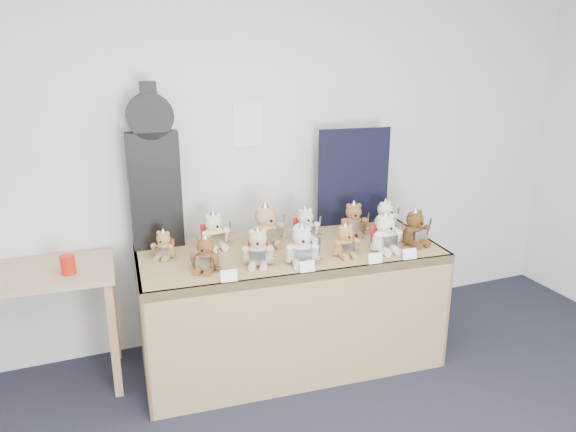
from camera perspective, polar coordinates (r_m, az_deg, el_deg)
name	(u,v)px	position (r m, az deg, el deg)	size (l,w,h in m)	color
room_shell	(248,125)	(3.99, -4.09, 9.19)	(6.00, 6.00, 6.00)	white
display_table	(293,278)	(3.71, 0.56, -6.34)	(2.04, 0.97, 0.83)	olive
side_table	(33,291)	(3.80, -24.48, -6.95)	(1.01, 0.61, 0.81)	#977B51
guitar_case	(154,169)	(3.72, -13.48, 4.64)	(0.33, 0.10, 1.08)	black
navy_board	(354,177)	(4.15, 6.68, 3.94)	(0.54, 0.02, 0.72)	black
red_cup	(68,265)	(3.61, -21.45, -4.63)	(0.09, 0.09, 0.12)	red
teddy_front_far_left	(206,255)	(3.38, -8.38, -3.98)	(0.20, 0.20, 0.25)	brown
teddy_front_left	(258,249)	(3.43, -3.08, -3.37)	(0.22, 0.21, 0.27)	tan
teddy_front_centre	(302,247)	(3.44, 1.43, -3.17)	(0.23, 0.21, 0.28)	beige
teddy_front_right	(345,242)	(3.59, 5.86, -2.63)	(0.19, 0.15, 0.24)	#A4733E
teddy_front_far_right	(385,234)	(3.71, 9.85, -1.84)	(0.23, 0.19, 0.29)	silver
teddy_front_end	(415,229)	(3.86, 12.77, -1.32)	(0.23, 0.19, 0.27)	#4E341B
teddy_back_left	(214,232)	(3.74, -7.53, -1.65)	(0.23, 0.20, 0.27)	beige
teddy_back_centre_left	(266,228)	(3.74, -2.26, -1.19)	(0.27, 0.24, 0.32)	tan
teddy_back_centre_right	(305,226)	(3.86, 1.77, -0.98)	(0.21, 0.17, 0.26)	beige
teddy_back_right	(353,221)	(3.98, 6.67, -0.47)	(0.22, 0.20, 0.27)	brown
teddy_back_end	(385,218)	(4.08, 9.87, -0.19)	(0.22, 0.20, 0.26)	silver
teddy_back_far_left	(164,246)	(3.63, -12.51, -2.98)	(0.17, 0.17, 0.21)	#9B7B48
entry_card_a	(229,276)	(3.24, -6.02, -6.07)	(0.10, 0.00, 0.07)	white
entry_card_b	(307,267)	(3.35, 1.97, -5.15)	(0.09, 0.00, 0.07)	white
entry_card_c	(375,258)	(3.51, 8.87, -4.27)	(0.09, 0.00, 0.07)	white
entry_card_d	(410,254)	(3.62, 12.27, -3.78)	(0.10, 0.00, 0.07)	white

